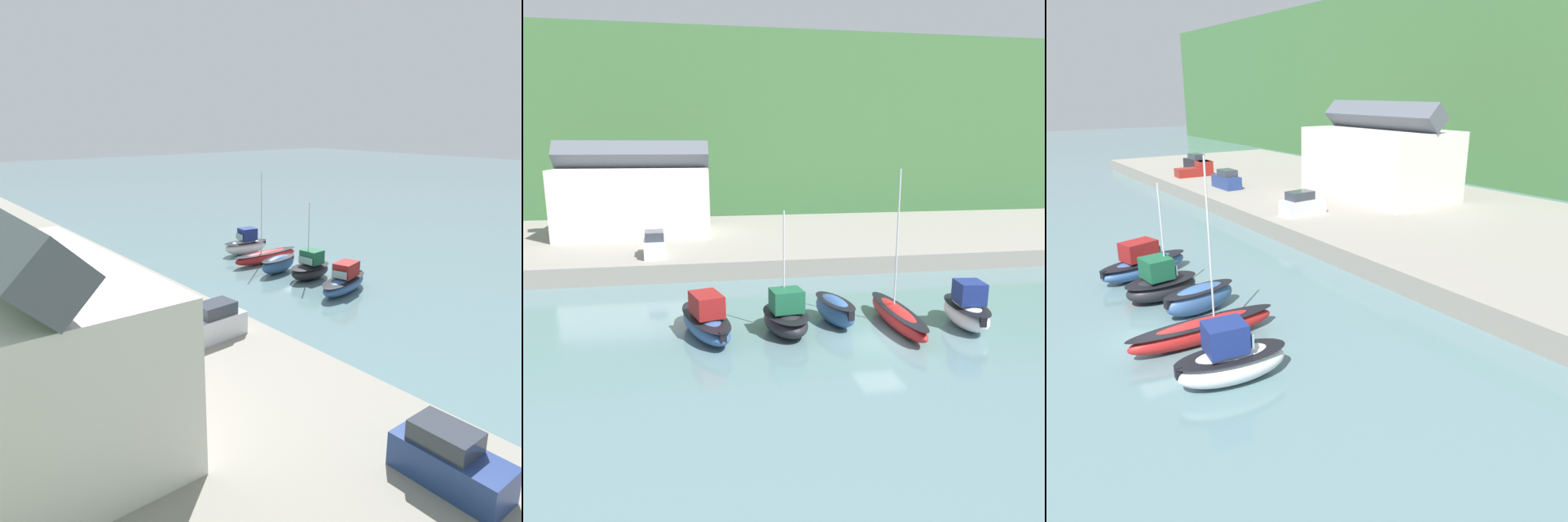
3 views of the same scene
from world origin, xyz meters
The scene contains 10 objects.
ground_plane centered at (0.00, 0.00, 0.00)m, with size 320.00×320.00×0.00m, color slate.
hillside_backdrop centered at (0.00, 89.28, 13.55)m, with size 240.00×76.59×27.10m.
quay_promenade centered at (0.00, 28.63, 0.76)m, with size 126.22×28.18×1.52m.
harbor_clubhouse centered at (-16.03, 29.88, 5.26)m, with size 15.47×9.37×9.72m.
moored_boat_0 centered at (-9.62, 2.45, 0.94)m, with size 3.77×6.83×2.58m.
moored_boat_1 centered at (-5.05, 2.03, 1.00)m, with size 2.90×4.75×7.14m.
moored_boat_2 centered at (-1.79, 3.16, 0.89)m, with size 2.36×4.71×1.69m.
moored_boat_3 centered at (1.72, 1.82, 0.70)m, with size 1.48×7.92×9.38m.
moored_boat_4 centered at (5.87, 1.26, 1.06)m, with size 2.73×5.26×2.86m.
parked_car_3 centered at (-13.41, 18.28, 2.44)m, with size 2.10×4.32×2.16m.
Camera 2 is at (-10.11, -25.47, 10.62)m, focal length 35.00 mm.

